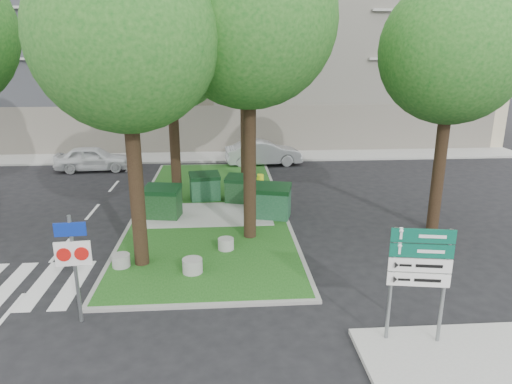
{
  "coord_description": "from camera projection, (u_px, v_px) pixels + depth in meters",
  "views": [
    {
      "loc": [
        1.12,
        -10.77,
        6.32
      ],
      "look_at": [
        2.16,
        3.74,
        2.0
      ],
      "focal_mm": 32.0,
      "sensor_mm": 36.0,
      "label": 1
    }
  ],
  "objects": [
    {
      "name": "tree_median_near_right",
      "position": [
        252.0,
        1.0,
        14.25
      ],
      "size": [
        5.6,
        5.6,
        11.46
      ],
      "color": "black",
      "rests_on": "ground"
    },
    {
      "name": "median_kerb",
      "position": [
        211.0,
        208.0,
        19.69
      ],
      "size": [
        6.3,
        16.3,
        0.1
      ],
      "primitive_type": "cube",
      "color": "gray",
      "rests_on": "ground"
    },
    {
      "name": "car_silver",
      "position": [
        263.0,
        153.0,
        27.53
      ],
      "size": [
        4.7,
        2.09,
        1.5
      ],
      "primitive_type": "imported",
      "rotation": [
        0.0,
        0.0,
        1.68
      ],
      "color": "#ADB2B6",
      "rests_on": "ground"
    },
    {
      "name": "apartment_building",
      "position": [
        207.0,
        34.0,
        34.6
      ],
      "size": [
        41.0,
        12.0,
        16.0
      ],
      "primitive_type": "cube",
      "color": "beige",
      "rests_on": "ground"
    },
    {
      "name": "traffic_sign_pole",
      "position": [
        74.0,
        255.0,
        10.85
      ],
      "size": [
        0.84,
        0.11,
        2.8
      ],
      "rotation": [
        0.0,
        0.0,
        0.08
      ],
      "color": "slate",
      "rests_on": "ground"
    },
    {
      "name": "tree_street_right",
      "position": [
        456.0,
        36.0,
        15.49
      ],
      "size": [
        5.0,
        5.0,
        10.06
      ],
      "color": "black",
      "rests_on": "ground"
    },
    {
      "name": "bollard_mid",
      "position": [
        192.0,
        266.0,
        13.61
      ],
      "size": [
        0.6,
        0.6,
        0.43
      ],
      "primitive_type": "cylinder",
      "color": "gray",
      "rests_on": "median_island"
    },
    {
      "name": "directional_sign",
      "position": [
        419.0,
        267.0,
        9.93
      ],
      "size": [
        1.34,
        0.28,
        2.71
      ],
      "rotation": [
        0.0,
        0.0,
        -0.17
      ],
      "color": "slate",
      "rests_on": "sidewalk_corner"
    },
    {
      "name": "tree_median_near_left",
      "position": [
        127.0,
        18.0,
        12.28
      ],
      "size": [
        5.2,
        5.2,
        10.53
      ],
      "color": "black",
      "rests_on": "ground"
    },
    {
      "name": "tree_median_mid",
      "position": [
        172.0,
        40.0,
        18.63
      ],
      "size": [
        4.8,
        4.8,
        9.99
      ],
      "color": "black",
      "rests_on": "ground"
    },
    {
      "name": "dumpster_a",
      "position": [
        163.0,
        202.0,
        18.23
      ],
      "size": [
        1.56,
        1.21,
        1.31
      ],
      "rotation": [
        0.0,
        0.0,
        -0.17
      ],
      "color": "black",
      "rests_on": "median_island"
    },
    {
      "name": "dumpster_d",
      "position": [
        272.0,
        201.0,
        18.22
      ],
      "size": [
        1.68,
        1.38,
        1.36
      ],
      "rotation": [
        0.0,
        0.0,
        -0.27
      ],
      "color": "#144225",
      "rests_on": "median_island"
    },
    {
      "name": "dumpster_b",
      "position": [
        205.0,
        186.0,
        20.53
      ],
      "size": [
        1.47,
        1.14,
        1.24
      ],
      "rotation": [
        0.0,
        0.0,
        0.16
      ],
      "color": "#134123",
      "rests_on": "median_island"
    },
    {
      "name": "median_island",
      "position": [
        211.0,
        208.0,
        19.69
      ],
      "size": [
        6.0,
        16.0,
        0.12
      ],
      "primitive_type": "cube",
      "color": "#194A15",
      "rests_on": "ground"
    },
    {
      "name": "car_white",
      "position": [
        93.0,
        158.0,
        26.2
      ],
      "size": [
        4.27,
        1.89,
        1.43
      ],
      "primitive_type": "imported",
      "rotation": [
        0.0,
        0.0,
        1.62
      ],
      "color": "silver",
      "rests_on": "ground"
    },
    {
      "name": "sidewalk_corner",
      "position": [
        498.0,
        383.0,
        9.1
      ],
      "size": [
        5.0,
        4.0,
        0.12
      ],
      "primitive_type": "cube",
      "color": "#999993",
      "rests_on": "ground"
    },
    {
      "name": "ground",
      "position": [
        184.0,
        306.0,
        12.02
      ],
      "size": [
        120.0,
        120.0,
        0.0
      ],
      "primitive_type": "plane",
      "color": "black",
      "rests_on": "ground"
    },
    {
      "name": "bollard_right",
      "position": [
        226.0,
        244.0,
        15.26
      ],
      "size": [
        0.53,
        0.53,
        0.38
      ],
      "primitive_type": "cylinder",
      "color": "gray",
      "rests_on": "median_island"
    },
    {
      "name": "building_sidewalk",
      "position": [
        207.0,
        157.0,
        29.69
      ],
      "size": [
        42.0,
        3.0,
        0.12
      ],
      "primitive_type": "cube",
      "color": "#999993",
      "rests_on": "ground"
    },
    {
      "name": "dumpster_c",
      "position": [
        241.0,
        189.0,
        20.19
      ],
      "size": [
        1.5,
        1.23,
        1.21
      ],
      "rotation": [
        0.0,
        0.0,
        -0.28
      ],
      "color": "#0F3314",
      "rests_on": "median_island"
    },
    {
      "name": "zebra_crossing",
      "position": [
        58.0,
        284.0,
        13.2
      ],
      "size": [
        5.0,
        3.0,
        0.01
      ],
      "primitive_type": "cube",
      "color": "silver",
      "rests_on": "ground"
    },
    {
      "name": "tree_median_far",
      "position": [
        246.0,
        12.0,
        21.34
      ],
      "size": [
        5.8,
        5.8,
        11.93
      ],
      "color": "black",
      "rests_on": "ground"
    },
    {
      "name": "litter_bin",
      "position": [
        260.0,
        181.0,
        22.39
      ],
      "size": [
        0.38,
        0.38,
        0.67
      ],
      "primitive_type": "cylinder",
      "color": "yellow",
      "rests_on": "median_island"
    },
    {
      "name": "bollard_left",
      "position": [
        121.0,
        261.0,
        14.0
      ],
      "size": [
        0.55,
        0.55,
        0.39
      ],
      "primitive_type": "cylinder",
      "color": "gray",
      "rests_on": "median_island"
    }
  ]
}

